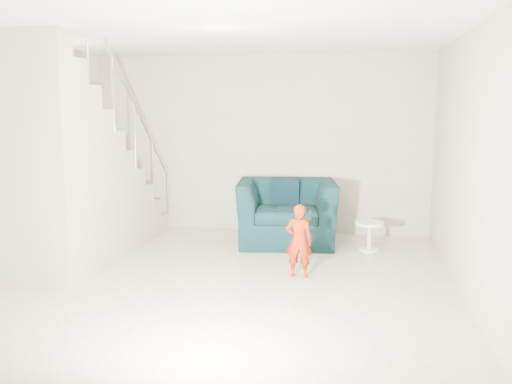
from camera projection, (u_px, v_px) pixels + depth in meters
floor at (222, 286)px, 5.86m from camera, size 5.50×5.50×0.00m
ceiling at (220, 28)px, 5.44m from camera, size 5.50×5.50×0.00m
back_wall at (265, 144)px, 8.32m from camera, size 5.00×0.00×5.00m
front_wall at (99, 211)px, 2.98m from camera, size 5.00×0.00×5.00m
left_wall at (6, 158)px, 6.10m from camera, size 0.00×5.50×5.50m
right_wall at (473, 167)px, 5.20m from camera, size 0.00×5.50×5.50m
armchair at (287, 212)px, 7.69m from camera, size 1.51×1.36×0.89m
toddler at (299, 241)px, 6.13m from camera, size 0.31×0.21×0.84m
side_table at (369, 231)px, 7.28m from camera, size 0.39×0.39×0.39m
staircase at (74, 187)px, 6.61m from camera, size 1.02×3.03×3.62m
cushion at (286, 192)px, 7.95m from camera, size 0.40×0.19×0.40m
throw at (246, 203)px, 7.73m from camera, size 0.04×0.45×0.50m
phone at (310, 215)px, 6.01m from camera, size 0.02×0.05×0.10m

